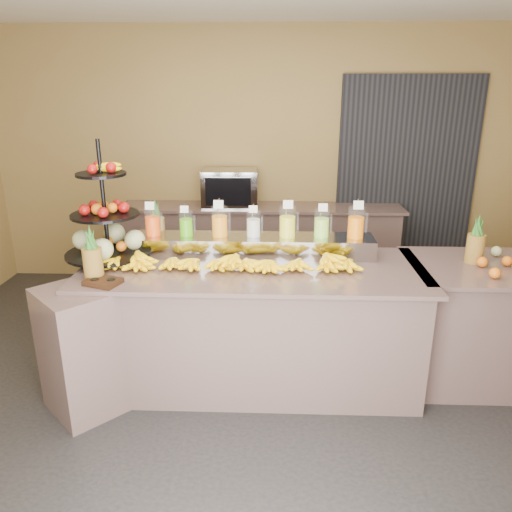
# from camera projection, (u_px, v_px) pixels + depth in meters

# --- Properties ---
(ground) EXTENTS (6.00, 6.00, 0.00)m
(ground) POSITION_uv_depth(u_px,v_px,m) (252.00, 400.00, 3.65)
(ground) COLOR black
(ground) RESTS_ON ground
(room_envelope) EXTENTS (6.04, 5.02, 2.82)m
(room_envelope) POSITION_uv_depth(u_px,v_px,m) (280.00, 128.00, 3.78)
(room_envelope) COLOR olive
(room_envelope) RESTS_ON ground
(buffet_counter) EXTENTS (2.75, 1.25, 0.93)m
(buffet_counter) POSITION_uv_depth(u_px,v_px,m) (238.00, 327.00, 3.75)
(buffet_counter) COLOR gray
(buffet_counter) RESTS_ON ground
(right_counter) EXTENTS (1.08, 0.88, 0.93)m
(right_counter) POSITION_uv_depth(u_px,v_px,m) (475.00, 322.00, 3.82)
(right_counter) COLOR gray
(right_counter) RESTS_ON ground
(back_ledge) EXTENTS (3.10, 0.55, 0.93)m
(back_ledge) POSITION_uv_depth(u_px,v_px,m) (261.00, 246.00, 5.63)
(back_ledge) COLOR gray
(back_ledge) RESTS_ON ground
(pitcher_tray) EXTENTS (1.85, 0.30, 0.15)m
(pitcher_tray) POSITION_uv_depth(u_px,v_px,m) (254.00, 246.00, 3.87)
(pitcher_tray) COLOR gray
(pitcher_tray) RESTS_ON buffet_counter
(juice_pitcher_orange_a) EXTENTS (0.12, 0.12, 0.29)m
(juice_pitcher_orange_a) POSITION_uv_depth(u_px,v_px,m) (153.00, 223.00, 3.85)
(juice_pitcher_orange_a) COLOR silver
(juice_pitcher_orange_a) RESTS_ON pitcher_tray
(juice_pitcher_green) EXTENTS (0.11, 0.11, 0.26)m
(juice_pitcher_green) POSITION_uv_depth(u_px,v_px,m) (186.00, 225.00, 3.84)
(juice_pitcher_green) COLOR silver
(juice_pitcher_green) RESTS_ON pitcher_tray
(juice_pitcher_orange_b) EXTENTS (0.13, 0.13, 0.30)m
(juice_pitcher_orange_b) POSITION_uv_depth(u_px,v_px,m) (220.00, 223.00, 3.83)
(juice_pitcher_orange_b) COLOR silver
(juice_pitcher_orange_b) RESTS_ON pitcher_tray
(juice_pitcher_milk) EXTENTS (0.11, 0.11, 0.26)m
(juice_pitcher_milk) POSITION_uv_depth(u_px,v_px,m) (253.00, 225.00, 3.82)
(juice_pitcher_milk) COLOR silver
(juice_pitcher_milk) RESTS_ON pitcher_tray
(juice_pitcher_lemon) EXTENTS (0.13, 0.13, 0.31)m
(juice_pitcher_lemon) POSITION_uv_depth(u_px,v_px,m) (287.00, 224.00, 3.81)
(juice_pitcher_lemon) COLOR silver
(juice_pitcher_lemon) RESTS_ON pitcher_tray
(juice_pitcher_lime) EXTENTS (0.12, 0.12, 0.28)m
(juice_pitcher_lime) POSITION_uv_depth(u_px,v_px,m) (322.00, 225.00, 3.80)
(juice_pitcher_lime) COLOR silver
(juice_pitcher_lime) RESTS_ON pitcher_tray
(juice_pitcher_orange_c) EXTENTS (0.13, 0.13, 0.31)m
(juice_pitcher_orange_c) POSITION_uv_depth(u_px,v_px,m) (356.00, 224.00, 3.79)
(juice_pitcher_orange_c) COLOR silver
(juice_pitcher_orange_c) RESTS_ON pitcher_tray
(banana_heap) EXTENTS (1.93, 0.17, 0.16)m
(banana_heap) POSITION_uv_depth(u_px,v_px,m) (233.00, 260.00, 3.59)
(banana_heap) COLOR yellow
(banana_heap) RESTS_ON buffet_counter
(fruit_stand) EXTENTS (0.64, 0.64, 0.90)m
(fruit_stand) POSITION_uv_depth(u_px,v_px,m) (112.00, 230.00, 3.72)
(fruit_stand) COLOR black
(fruit_stand) RESTS_ON buffet_counter
(condiment_caddy) EXTENTS (0.26, 0.23, 0.03)m
(condiment_caddy) POSITION_uv_depth(u_px,v_px,m) (103.00, 282.00, 3.32)
(condiment_caddy) COLOR black
(condiment_caddy) RESTS_ON buffet_counter
(pineapple_left_a) EXTENTS (0.13, 0.13, 0.38)m
(pineapple_left_a) POSITION_uv_depth(u_px,v_px,m) (93.00, 260.00, 3.36)
(pineapple_left_a) COLOR brown
(pineapple_left_a) RESTS_ON buffet_counter
(pineapple_left_b) EXTENTS (0.13, 0.13, 0.41)m
(pineapple_left_b) POSITION_uv_depth(u_px,v_px,m) (157.00, 229.00, 4.02)
(pineapple_left_b) COLOR brown
(pineapple_left_b) RESTS_ON buffet_counter
(right_fruit_pile) EXTENTS (0.41, 0.39, 0.21)m
(right_fruit_pile) POSITION_uv_depth(u_px,v_px,m) (499.00, 260.00, 3.58)
(right_fruit_pile) COLOR brown
(right_fruit_pile) RESTS_ON right_counter
(oven_warmer) EXTENTS (0.61, 0.43, 0.40)m
(oven_warmer) POSITION_uv_depth(u_px,v_px,m) (230.00, 188.00, 5.42)
(oven_warmer) COLOR gray
(oven_warmer) RESTS_ON back_ledge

